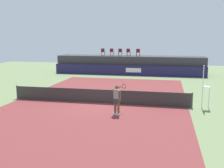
% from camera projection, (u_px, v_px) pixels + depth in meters
% --- Properties ---
extents(ground_plane, '(48.00, 48.00, 0.00)m').
position_uv_depth(ground_plane, '(108.00, 94.00, 21.13)').
color(ground_plane, '#6B7F51').
extents(court_inner, '(12.00, 22.00, 0.00)m').
position_uv_depth(court_inner, '(99.00, 103.00, 18.24)').
color(court_inner, maroon).
rests_on(court_inner, ground).
extents(sponsor_wall, '(18.00, 0.22, 1.20)m').
position_uv_depth(sponsor_wall, '(128.00, 70.00, 31.14)').
color(sponsor_wall, '#231E4C').
rests_on(sponsor_wall, ground).
extents(spectator_platform, '(18.00, 2.80, 2.20)m').
position_uv_depth(spectator_platform, '(130.00, 65.00, 32.79)').
color(spectator_platform, '#38383D').
rests_on(spectator_platform, ground).
extents(spectator_chair_far_left, '(0.45, 0.45, 0.89)m').
position_uv_depth(spectator_chair_far_left, '(103.00, 52.00, 33.04)').
color(spectator_chair_far_left, '#561919').
rests_on(spectator_chair_far_left, spectator_platform).
extents(spectator_chair_left, '(0.46, 0.46, 0.89)m').
position_uv_depth(spectator_chair_left, '(112.00, 52.00, 32.95)').
color(spectator_chair_left, '#561919').
rests_on(spectator_chair_left, spectator_platform).
extents(spectator_chair_center, '(0.48, 0.48, 0.89)m').
position_uv_depth(spectator_chair_center, '(120.00, 52.00, 32.59)').
color(spectator_chair_center, '#561919').
rests_on(spectator_chair_center, spectator_platform).
extents(spectator_chair_right, '(0.48, 0.48, 0.89)m').
position_uv_depth(spectator_chair_right, '(128.00, 52.00, 32.56)').
color(spectator_chair_right, '#561919').
rests_on(spectator_chair_right, spectator_platform).
extents(spectator_chair_far_right, '(0.45, 0.45, 0.89)m').
position_uv_depth(spectator_chair_far_right, '(138.00, 52.00, 32.03)').
color(spectator_chair_far_right, '#561919').
rests_on(spectator_chair_far_right, spectator_platform).
extents(umpire_chair, '(0.51, 0.51, 2.76)m').
position_uv_depth(umpire_chair, '(205.00, 84.00, 16.58)').
color(umpire_chair, white).
rests_on(umpire_chair, ground).
extents(tennis_net, '(12.40, 0.02, 0.95)m').
position_uv_depth(tennis_net, '(99.00, 96.00, 18.16)').
color(tennis_net, '#2D2D2D').
rests_on(tennis_net, ground).
extents(net_post_near, '(0.10, 0.10, 1.00)m').
position_uv_depth(net_post_near, '(17.00, 92.00, 19.41)').
color(net_post_near, '#4C4C51').
rests_on(net_post_near, ground).
extents(net_post_far, '(0.10, 0.10, 1.00)m').
position_uv_depth(net_post_far, '(192.00, 100.00, 16.90)').
color(net_post_far, '#4C4C51').
rests_on(net_post_far, ground).
extents(tennis_player, '(0.66, 1.26, 1.77)m').
position_uv_depth(tennis_player, '(117.00, 99.00, 15.36)').
color(tennis_player, white).
rests_on(tennis_player, court_inner).
extents(tennis_ball, '(0.07, 0.07, 0.07)m').
position_uv_depth(tennis_ball, '(5.00, 108.00, 16.71)').
color(tennis_ball, '#D8EA33').
rests_on(tennis_ball, court_inner).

